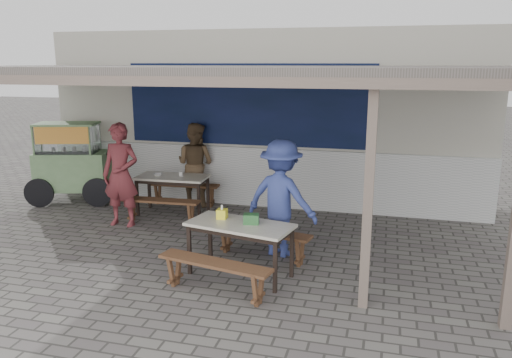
{
  "coord_description": "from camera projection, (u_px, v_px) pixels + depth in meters",
  "views": [
    {
      "loc": [
        2.52,
        -6.56,
        2.87
      ],
      "look_at": [
        0.54,
        0.9,
        1.06
      ],
      "focal_mm": 35.0,
      "sensor_mm": 36.0,
      "label": 1
    }
  ],
  "objects": [
    {
      "name": "bench_right_street",
      "position": [
        215.0,
        270.0,
        6.23
      ],
      "size": [
        1.55,
        0.59,
        0.45
      ],
      "rotation": [
        0.0,
        0.0,
        -0.21
      ],
      "color": "brown",
      "rests_on": "ground"
    },
    {
      "name": "warung_roof",
      "position": [
        223.0,
        73.0,
        7.68
      ],
      "size": [
        9.0,
        4.21,
        2.81
      ],
      "color": "#5A524D",
      "rests_on": "ground"
    },
    {
      "name": "patron_right_table",
      "position": [
        281.0,
        198.0,
        7.47
      ],
      "size": [
        1.28,
        0.95,
        1.77
      ],
      "primitive_type": "imported",
      "rotation": [
        0.0,
        0.0,
        2.86
      ],
      "color": "#374693",
      "rests_on": "ground"
    },
    {
      "name": "bench_left_wall",
      "position": [
        184.0,
        189.0,
        10.2
      ],
      "size": [
        1.46,
        0.35,
        0.45
      ],
      "rotation": [
        0.0,
        0.0,
        0.05
      ],
      "color": "brown",
      "rests_on": "ground"
    },
    {
      "name": "back_wall",
      "position": [
        264.0,
        119.0,
        10.43
      ],
      "size": [
        9.0,
        1.28,
        3.5
      ],
      "color": "#BBB7A8",
      "rests_on": "ground"
    },
    {
      "name": "bench_right_wall",
      "position": [
        262.0,
        237.0,
        7.39
      ],
      "size": [
        1.55,
        0.59,
        0.45
      ],
      "rotation": [
        0.0,
        0.0,
        -0.21
      ],
      "color": "brown",
      "rests_on": "ground"
    },
    {
      "name": "patron_street_side",
      "position": [
        121.0,
        175.0,
        8.82
      ],
      "size": [
        0.68,
        0.46,
        1.85
      ],
      "primitive_type": "imported",
      "rotation": [
        0.0,
        0.0,
        0.02
      ],
      "color": "maroon",
      "rests_on": "ground"
    },
    {
      "name": "condiment_jar",
      "position": [
        181.0,
        174.0,
        9.54
      ],
      "size": [
        0.08,
        0.08,
        0.09
      ],
      "primitive_type": "cylinder",
      "color": "silver",
      "rests_on": "table_left"
    },
    {
      "name": "vendor_cart",
      "position": [
        71.0,
        160.0,
        10.32
      ],
      "size": [
        1.97,
        1.23,
        1.67
      ],
      "rotation": [
        0.0,
        0.0,
        0.29
      ],
      "color": "#779C68",
      "rests_on": "ground"
    },
    {
      "name": "table_left",
      "position": [
        172.0,
        180.0,
        9.54
      ],
      "size": [
        1.38,
        0.74,
        0.75
      ],
      "rotation": [
        0.0,
        0.0,
        0.05
      ],
      "color": "beige",
      "rests_on": "ground"
    },
    {
      "name": "tissue_box",
      "position": [
        222.0,
        214.0,
        6.92
      ],
      "size": [
        0.14,
        0.14,
        0.13
      ],
      "primitive_type": "cube",
      "rotation": [
        0.0,
        0.0,
        0.04
      ],
      "color": "yellow",
      "rests_on": "table_right"
    },
    {
      "name": "condiment_bowl",
      "position": [
        158.0,
        175.0,
        9.56
      ],
      "size": [
        0.23,
        0.23,
        0.04
      ],
      "primitive_type": "imported",
      "rotation": [
        0.0,
        0.0,
        0.4
      ],
      "color": "white",
      "rests_on": "table_left"
    },
    {
      "name": "bench_left_street",
      "position": [
        161.0,
        206.0,
        9.04
      ],
      "size": [
        1.46,
        0.35,
        0.45
      ],
      "rotation": [
        0.0,
        0.0,
        0.05
      ],
      "color": "brown",
      "rests_on": "ground"
    },
    {
      "name": "patron_wall_side",
      "position": [
        195.0,
        164.0,
        10.16
      ],
      "size": [
        0.93,
        0.79,
        1.69
      ],
      "primitive_type": "imported",
      "rotation": [
        0.0,
        0.0,
        2.94
      ],
      "color": "brown",
      "rests_on": "ground"
    },
    {
      "name": "donation_box",
      "position": [
        251.0,
        219.0,
        6.69
      ],
      "size": [
        0.23,
        0.17,
        0.14
      ],
      "primitive_type": "cube",
      "rotation": [
        0.0,
        0.0,
        0.19
      ],
      "color": "#2C6531",
      "rests_on": "table_right"
    },
    {
      "name": "ground",
      "position": [
        206.0,
        259.0,
        7.45
      ],
      "size": [
        60.0,
        60.0,
        0.0
      ],
      "primitive_type": "plane",
      "color": "#5E5B55",
      "rests_on": "ground"
    },
    {
      "name": "table_right",
      "position": [
        240.0,
        229.0,
        6.74
      ],
      "size": [
        1.53,
        0.94,
        0.75
      ],
      "rotation": [
        0.0,
        0.0,
        -0.21
      ],
      "color": "beige",
      "rests_on": "ground"
    }
  ]
}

